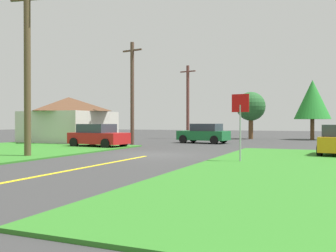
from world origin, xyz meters
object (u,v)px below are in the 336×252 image
at_px(car_approaching_junction, 204,133).
at_px(utility_pole_far, 188,101).
at_px(utility_pole_near, 27,70).
at_px(oak_tree_left, 312,100).
at_px(barn, 69,120).
at_px(utility_pole_mid, 132,92).
at_px(stop_sign, 240,114).
at_px(parked_car_near_building, 98,136).
at_px(pine_tree_center, 251,107).

height_order(car_approaching_junction, utility_pole_far, utility_pole_far).
xyz_separation_m(utility_pole_near, oak_tree_left, (12.41, 25.47, -0.40)).
bearing_deg(car_approaching_junction, barn, 25.74).
bearing_deg(utility_pole_mid, stop_sign, -43.34).
xyz_separation_m(parked_car_near_building, pine_tree_center, (7.35, 17.15, 2.53)).
relative_size(utility_pole_near, pine_tree_center, 1.75).
height_order(utility_pole_far, barn, utility_pole_far).
relative_size(parked_car_near_building, utility_pole_far, 0.55).
distance_m(oak_tree_left, barn, 23.46).
height_order(utility_pole_near, pine_tree_center, utility_pole_near).
distance_m(stop_sign, car_approaching_junction, 15.29).
relative_size(car_approaching_junction, oak_tree_left, 0.73).
bearing_deg(utility_pole_near, oak_tree_left, 64.02).
xyz_separation_m(stop_sign, barn, (-17.06, 10.57, -0.14)).
height_order(stop_sign, utility_pole_near, utility_pole_near).
distance_m(utility_pole_mid, pine_tree_center, 15.00).
height_order(utility_pole_far, pine_tree_center, utility_pole_far).
relative_size(stop_sign, utility_pole_far, 0.39).
distance_m(parked_car_near_building, barn, 7.37).
height_order(oak_tree_left, pine_tree_center, oak_tree_left).
height_order(stop_sign, utility_pole_mid, utility_pole_mid).
height_order(utility_pole_mid, utility_pole_far, utility_pole_mid).
bearing_deg(oak_tree_left, stop_sign, -94.90).
height_order(parked_car_near_building, utility_pole_near, utility_pole_near).
xyz_separation_m(stop_sign, car_approaching_junction, (-5.99, 14.01, -1.28)).
distance_m(car_approaching_junction, barn, 11.64).
xyz_separation_m(utility_pole_far, oak_tree_left, (12.14, 2.65, 0.03)).
bearing_deg(stop_sign, parked_car_near_building, -19.24).
relative_size(parked_car_near_building, oak_tree_left, 0.71).
bearing_deg(barn, utility_pole_mid, -5.35).
bearing_deg(utility_pole_far, pine_tree_center, 17.81).
xyz_separation_m(utility_pole_mid, utility_pole_far, (0.48, 11.41, -0.16)).
height_order(utility_pole_near, oak_tree_left, utility_pole_near).
height_order(parked_car_near_building, car_approaching_junction, same).
distance_m(utility_pole_far, barn, 13.01).
bearing_deg(stop_sign, car_approaching_junction, -57.09).
xyz_separation_m(utility_pole_far, barn, (-6.98, -10.80, -1.99)).
bearing_deg(parked_car_near_building, stop_sign, -22.49).
bearing_deg(pine_tree_center, utility_pole_mid, -116.51).
bearing_deg(barn, utility_pole_far, 57.15).
distance_m(utility_pole_near, pine_tree_center, 25.67).
bearing_deg(utility_pole_near, parked_car_near_building, 96.48).
height_order(stop_sign, oak_tree_left, oak_tree_left).
relative_size(stop_sign, utility_pole_mid, 0.37).
distance_m(utility_pole_far, pine_tree_center, 6.55).
xyz_separation_m(parked_car_near_building, utility_pole_far, (1.14, 15.16, 3.13)).
bearing_deg(oak_tree_left, car_approaching_junction, -128.81).
bearing_deg(oak_tree_left, pine_tree_center, -173.74).
height_order(utility_pole_near, utility_pole_mid, utility_pole_near).
height_order(car_approaching_junction, utility_pole_near, utility_pole_near).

